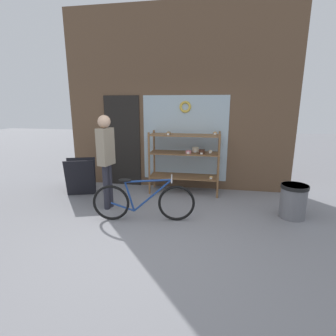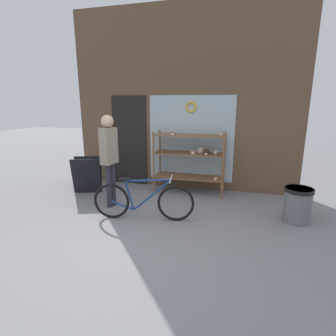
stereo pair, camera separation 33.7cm
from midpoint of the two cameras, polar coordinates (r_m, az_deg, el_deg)
The scene contains 7 objects.
ground_plane at distance 3.89m, azimuth -6.89°, elevation -15.91°, with size 30.00×30.00×0.00m, color gray.
storefront_facade at distance 5.97m, azimuth -0.08°, elevation 13.94°, with size 5.09×0.13×3.97m.
display_case at distance 5.64m, azimuth 2.18°, elevation 2.65°, with size 1.50×0.52×1.35m.
bicycle at distance 4.44m, azimuth -7.62°, elevation -7.27°, with size 1.70×0.46×0.75m.
sandwich_board at distance 5.94m, azimuth -20.03°, elevation -1.88°, with size 0.69×0.55×0.78m.
pedestrian at distance 4.90m, azimuth -15.28°, elevation 2.83°, with size 0.24×0.35×1.73m.
trash_bin at distance 4.93m, azimuth 23.89°, elevation -6.37°, with size 0.45×0.45×0.59m.
Camera 1 is at (0.87, -3.25, 1.93)m, focal length 28.00 mm.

